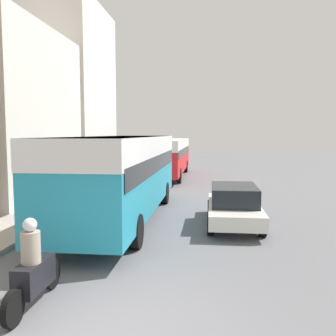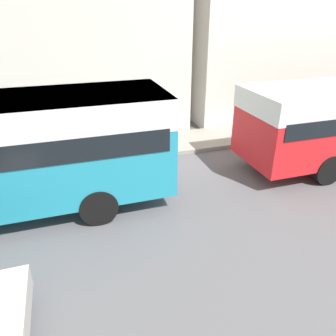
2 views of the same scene
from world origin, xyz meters
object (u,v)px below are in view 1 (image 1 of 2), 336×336
bus_lead (123,166)px  motorcycle_behind_lead (33,271)px  car_crossing (234,204)px  pedestrian_near_curb (136,159)px  bus_following (167,152)px

bus_lead → motorcycle_behind_lead: 7.35m
bus_lead → car_crossing: 4.35m
motorcycle_behind_lead → car_crossing: bearing=58.7°
motorcycle_behind_lead → pedestrian_near_curb: bearing=96.9°
bus_following → car_crossing: bearing=-74.5°
bus_lead → motorcycle_behind_lead: (-0.05, -7.23, -1.37)m
pedestrian_near_curb → bus_lead: bearing=-80.3°
motorcycle_behind_lead → pedestrian_near_curb: 25.64m
pedestrian_near_curb → motorcycle_behind_lead: bearing=-83.1°
motorcycle_behind_lead → pedestrian_near_curb: size_ratio=1.20×
bus_following → car_crossing: size_ratio=2.51×
motorcycle_behind_lead → pedestrian_near_curb: (-3.07, 25.45, 0.41)m
car_crossing → pedestrian_near_curb: pedestrian_near_curb is taller
bus_lead → pedestrian_near_curb: size_ratio=6.04×
motorcycle_behind_lead → car_crossing: size_ratio=0.49×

